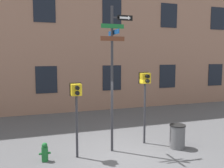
% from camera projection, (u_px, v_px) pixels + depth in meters
% --- Properties ---
extents(ground_plane, '(60.00, 60.00, 0.00)m').
position_uv_depth(ground_plane, '(125.00, 156.00, 8.47)').
color(ground_plane, '#515154').
extents(building_facade, '(24.00, 0.63, 12.10)m').
position_uv_depth(building_facade, '(79.00, 11.00, 14.88)').
color(building_facade, '#936B56').
rests_on(building_facade, ground_plane).
extents(street_sign_pole, '(1.17, 1.07, 5.05)m').
position_uv_depth(street_sign_pole, '(113.00, 67.00, 8.60)').
color(street_sign_pole, '#2D2D33').
rests_on(street_sign_pole, ground_plane).
extents(pedestrian_signal_left, '(0.39, 0.40, 2.50)m').
position_uv_depth(pedestrian_signal_left, '(76.00, 99.00, 8.12)').
color(pedestrian_signal_left, '#2D2D33').
rests_on(pedestrian_signal_left, ground_plane).
extents(pedestrian_signal_right, '(0.41, 0.40, 2.76)m').
position_uv_depth(pedestrian_signal_right, '(145.00, 87.00, 9.46)').
color(pedestrian_signal_right, '#2D2D33').
rests_on(pedestrian_signal_right, ground_plane).
extents(fire_hydrant, '(0.37, 0.21, 0.62)m').
position_uv_depth(fire_hydrant, '(45.00, 152.00, 8.00)').
color(fire_hydrant, '#196028').
rests_on(fire_hydrant, ground_plane).
extents(trash_bin, '(0.58, 0.58, 0.87)m').
position_uv_depth(trash_bin, '(177.00, 136.00, 9.15)').
color(trash_bin, '#59595B').
rests_on(trash_bin, ground_plane).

